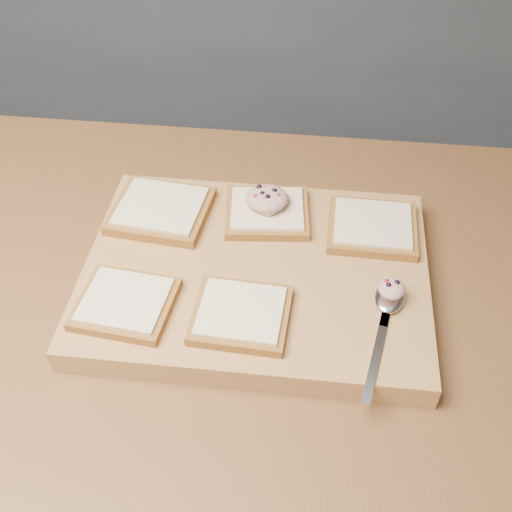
# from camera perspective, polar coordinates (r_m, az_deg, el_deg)

# --- Properties ---
(island_counter) EXTENTS (2.00, 0.80, 0.90)m
(island_counter) POSITION_cam_1_polar(r_m,az_deg,el_deg) (1.24, -8.14, -17.32)
(island_counter) COLOR slate
(island_counter) RESTS_ON ground
(back_counter) EXTENTS (3.60, 0.62, 0.94)m
(back_counter) POSITION_cam_1_polar(r_m,az_deg,el_deg) (2.26, -0.12, 16.44)
(back_counter) COLOR slate
(back_counter) RESTS_ON ground
(cutting_board) EXTENTS (0.45, 0.34, 0.04)m
(cutting_board) POSITION_cam_1_polar(r_m,az_deg,el_deg) (0.86, 0.00, -1.70)
(cutting_board) COLOR tan
(cutting_board) RESTS_ON island_counter
(bread_far_left) EXTENTS (0.14, 0.13, 0.02)m
(bread_far_left) POSITION_cam_1_polar(r_m,az_deg,el_deg) (0.92, -8.46, 4.07)
(bread_far_left) COLOR brown
(bread_far_left) RESTS_ON cutting_board
(bread_far_center) EXTENTS (0.13, 0.12, 0.02)m
(bread_far_center) POSITION_cam_1_polar(r_m,az_deg,el_deg) (0.91, 1.00, 3.93)
(bread_far_center) COLOR brown
(bread_far_center) RESTS_ON cutting_board
(bread_far_right) EXTENTS (0.12, 0.11, 0.02)m
(bread_far_right) POSITION_cam_1_polar(r_m,az_deg,el_deg) (0.90, 10.29, 2.56)
(bread_far_right) COLOR brown
(bread_far_right) RESTS_ON cutting_board
(bread_near_left) EXTENTS (0.12, 0.12, 0.02)m
(bread_near_left) POSITION_cam_1_polar(r_m,az_deg,el_deg) (0.80, -11.54, -4.12)
(bread_near_left) COLOR brown
(bread_near_left) RESTS_ON cutting_board
(bread_near_center) EXTENTS (0.12, 0.11, 0.02)m
(bread_near_center) POSITION_cam_1_polar(r_m,az_deg,el_deg) (0.78, -1.35, -5.19)
(bread_near_center) COLOR brown
(bread_near_center) RESTS_ON cutting_board
(tuna_salad_dollop) EXTENTS (0.06, 0.06, 0.03)m
(tuna_salad_dollop) POSITION_cam_1_polar(r_m,az_deg,el_deg) (0.90, 0.97, 5.16)
(tuna_salad_dollop) COLOR tan
(tuna_salad_dollop) RESTS_ON bread_far_center
(spoon) EXTENTS (0.06, 0.19, 0.01)m
(spoon) POSITION_cam_1_polar(r_m,az_deg,el_deg) (0.81, 11.64, -4.30)
(spoon) COLOR silver
(spoon) RESTS_ON cutting_board
(spoon_salad) EXTENTS (0.03, 0.04, 0.02)m
(spoon_salad) POSITION_cam_1_polar(r_m,az_deg,el_deg) (0.80, 11.96, -2.82)
(spoon_salad) COLOR tan
(spoon_salad) RESTS_ON spoon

